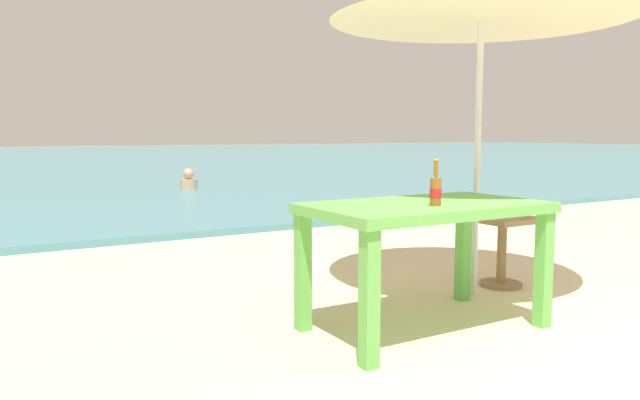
{
  "coord_description": "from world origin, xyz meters",
  "views": [
    {
      "loc": [
        -2.86,
        -1.39,
        1.16
      ],
      "look_at": [
        -0.28,
        3.0,
        0.6
      ],
      "focal_mm": 33.6,
      "sensor_mm": 36.0,
      "label": 1
    }
  ],
  "objects_px": {
    "side_table_wood": "(502,241)",
    "swimmer_person": "(189,181)",
    "picnic_table_green": "(425,221)",
    "beer_bottle_amber": "(436,189)"
  },
  "relations": [
    {
      "from": "beer_bottle_amber",
      "to": "side_table_wood",
      "type": "height_order",
      "value": "beer_bottle_amber"
    },
    {
      "from": "swimmer_person",
      "to": "side_table_wood",
      "type": "bearing_deg",
      "value": -91.88
    },
    {
      "from": "picnic_table_green",
      "to": "beer_bottle_amber",
      "type": "bearing_deg",
      "value": -109.33
    },
    {
      "from": "picnic_table_green",
      "to": "swimmer_person",
      "type": "height_order",
      "value": "picnic_table_green"
    },
    {
      "from": "beer_bottle_amber",
      "to": "swimmer_person",
      "type": "height_order",
      "value": "beer_bottle_amber"
    },
    {
      "from": "beer_bottle_amber",
      "to": "swimmer_person",
      "type": "relative_size",
      "value": 0.65
    },
    {
      "from": "side_table_wood",
      "to": "swimmer_person",
      "type": "xyz_separation_m",
      "value": [
        0.27,
        8.35,
        -0.11
      ]
    },
    {
      "from": "picnic_table_green",
      "to": "beer_bottle_amber",
      "type": "distance_m",
      "value": 0.25
    },
    {
      "from": "side_table_wood",
      "to": "swimmer_person",
      "type": "height_order",
      "value": "side_table_wood"
    },
    {
      "from": "picnic_table_green",
      "to": "beer_bottle_amber",
      "type": "relative_size",
      "value": 5.28
    }
  ]
}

